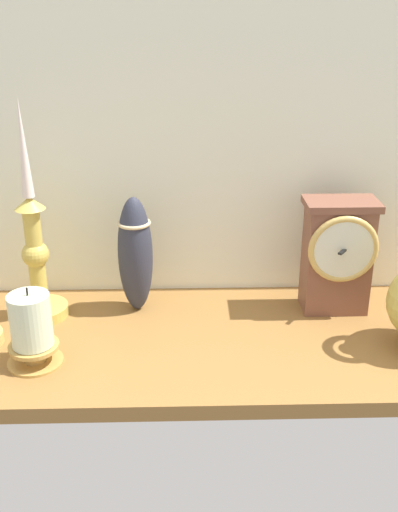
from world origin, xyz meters
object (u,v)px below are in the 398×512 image
at_px(mantel_clock, 337,255).
at_px(pillar_candle_front, 32,330).
at_px(candlestick_tall_center, 36,256).
at_px(tall_ceramic_vase, 135,254).

xyz_separation_m(mantel_clock, pillar_candle_front, (-0.48, -0.16, -0.05)).
distance_m(mantel_clock, candlestick_tall_center, 0.50).
xyz_separation_m(mantel_clock, candlestick_tall_center, (-0.50, -0.01, 0.01)).
bearing_deg(tall_ceramic_vase, candlestick_tall_center, -172.72).
distance_m(mantel_clock, tall_ceramic_vase, 0.34).
height_order(mantel_clock, candlestick_tall_center, candlestick_tall_center).
bearing_deg(tall_ceramic_vase, mantel_clock, -1.83).
height_order(pillar_candle_front, tall_ceramic_vase, tall_ceramic_vase).
xyz_separation_m(candlestick_tall_center, pillar_candle_front, (0.02, -0.15, -0.05)).
distance_m(candlestick_tall_center, tall_ceramic_vase, 0.16).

